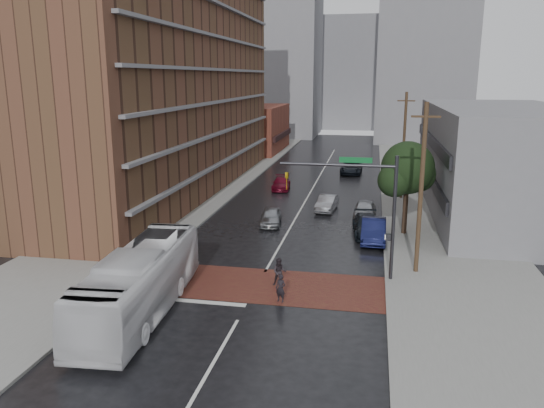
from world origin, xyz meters
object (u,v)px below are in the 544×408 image
at_px(transit_bus, 140,282).
at_px(car_travel_b, 327,203).
at_px(suv_travel, 351,168).
at_px(car_parked_mid, 367,226).
at_px(pedestrian_a, 281,288).
at_px(pedestrian_b, 280,272).
at_px(car_travel_a, 271,216).
at_px(car_parked_far, 365,210).
at_px(car_travel_c, 281,183).
at_px(car_parked_near, 374,230).

bearing_deg(transit_bus, car_travel_b, 68.32).
relative_size(car_travel_b, suv_travel, 0.79).
distance_m(transit_bus, car_parked_mid, 18.84).
relative_size(pedestrian_a, suv_travel, 0.29).
height_order(pedestrian_b, car_travel_a, pedestrian_b).
bearing_deg(car_parked_mid, car_parked_far, 88.27).
bearing_deg(car_parked_mid, suv_travel, 89.97).
xyz_separation_m(car_travel_c, suv_travel, (6.71, 10.39, 0.09)).
bearing_deg(car_parked_far, car_parked_near, -81.40).
distance_m(pedestrian_b, car_parked_far, 15.93).
relative_size(car_travel_b, car_travel_c, 0.95).
distance_m(car_travel_b, car_parked_mid, 7.58).
bearing_deg(car_travel_c, car_parked_near, -64.99).
distance_m(pedestrian_a, car_travel_c, 28.16).
bearing_deg(pedestrian_b, car_travel_b, 76.40).
relative_size(car_travel_a, car_parked_mid, 0.79).
bearing_deg(pedestrian_a, car_parked_far, 96.30).
bearing_deg(car_parked_far, car_travel_c, 131.96).
height_order(car_travel_a, car_parked_far, car_parked_far).
bearing_deg(car_parked_far, car_parked_mid, -84.94).
bearing_deg(pedestrian_b, transit_bus, -152.00).
distance_m(car_travel_b, car_travel_c, 9.76).
xyz_separation_m(car_travel_b, car_parked_far, (3.27, -2.14, 0.08)).
bearing_deg(transit_bus, car_parked_far, 58.71).
bearing_deg(pedestrian_a, car_travel_a, 121.88).
bearing_deg(transit_bus, car_travel_c, 82.94).
xyz_separation_m(transit_bus, car_parked_far, (10.41, 20.06, -0.88)).
bearing_deg(pedestrian_a, car_travel_c, 118.72).
height_order(car_travel_a, car_parked_near, car_parked_near).
height_order(car_travel_a, car_travel_c, car_travel_a).
bearing_deg(pedestrian_b, car_parked_mid, 56.64).
bearing_deg(suv_travel, car_travel_b, -91.42).
bearing_deg(car_travel_b, car_parked_mid, -55.46).
height_order(pedestrian_a, car_parked_mid, pedestrian_a).
bearing_deg(car_travel_a, transit_bus, -107.16).
distance_m(suv_travel, car_parked_near, 26.78).
bearing_deg(car_parked_far, suv_travel, 97.12).
distance_m(car_travel_c, car_parked_far, 13.45).
xyz_separation_m(transit_bus, car_parked_mid, (10.68, 15.49, -0.91)).
relative_size(pedestrian_b, car_travel_b, 0.39).
relative_size(transit_bus, car_parked_near, 2.43).
bearing_deg(car_parked_far, car_travel_a, -154.88).
bearing_deg(car_parked_far, pedestrian_a, -101.02).
distance_m(transit_bus, pedestrian_a, 7.03).
bearing_deg(transit_bus, pedestrian_b, 34.18).
xyz_separation_m(pedestrian_a, car_travel_a, (-3.31, 14.35, -0.08)).
height_order(pedestrian_b, car_travel_c, pedestrian_b).
xyz_separation_m(transit_bus, suv_travel, (8.41, 40.69, -0.91)).
height_order(transit_bus, pedestrian_a, transit_bus).
relative_size(transit_bus, car_travel_b, 2.88).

